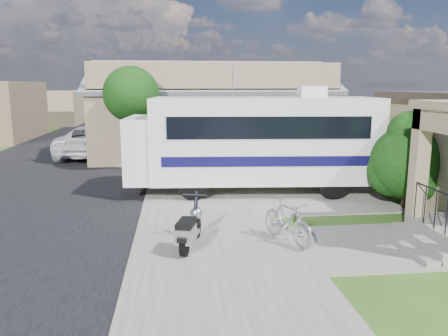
{
  "coord_description": "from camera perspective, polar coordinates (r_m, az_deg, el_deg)",
  "views": [
    {
      "loc": [
        -1.93,
        -10.33,
        3.76
      ],
      "look_at": [
        -0.5,
        2.5,
        1.3
      ],
      "focal_mm": 35.0,
      "sensor_mm": 36.0,
      "label": 1
    }
  ],
  "objects": [
    {
      "name": "van",
      "position": [
        31.01,
        -14.43,
        5.05
      ],
      "size": [
        2.74,
        5.95,
        1.68
      ],
      "primitive_type": "imported",
      "rotation": [
        0.0,
        0.0,
        0.07
      ],
      "color": "white",
      "rests_on": "ground"
    },
    {
      "name": "distant_bldg_near",
      "position": [
        46.26,
        -22.96,
        7.27
      ],
      "size": [
        8.0,
        7.0,
        3.2
      ],
      "primitive_type": "cube",
      "color": "#826D51",
      "rests_on": "ground"
    },
    {
      "name": "garden_hose",
      "position": [
        12.1,
        22.09,
        -7.69
      ],
      "size": [
        0.4,
        0.4,
        0.18
      ],
      "primitive_type": "cylinder",
      "color": "#156A2E",
      "rests_on": "ground"
    },
    {
      "name": "scooter",
      "position": [
        10.12,
        -4.54,
        -7.96
      ],
      "size": [
        0.81,
        1.74,
        1.16
      ],
      "rotation": [
        0.0,
        0.0,
        -0.26
      ],
      "color": "black",
      "rests_on": "ground"
    },
    {
      "name": "driveway_slab",
      "position": [
        15.67,
        6.48,
        -3.07
      ],
      "size": [
        7.0,
        6.0,
        0.05
      ],
      "primitive_type": "cube",
      "color": "#5F5E56",
      "rests_on": "ground"
    },
    {
      "name": "motorhome",
      "position": [
        15.31,
        4.0,
        3.71
      ],
      "size": [
        8.72,
        3.31,
        4.38
      ],
      "rotation": [
        0.0,
        0.0,
        -0.08
      ],
      "color": "silver",
      "rests_on": "ground"
    },
    {
      "name": "street_tree_a",
      "position": [
        19.47,
        -11.72,
        9.06
      ],
      "size": [
        2.44,
        2.4,
        4.58
      ],
      "color": "black",
      "rests_on": "ground"
    },
    {
      "name": "ground",
      "position": [
        11.16,
        4.03,
        -8.93
      ],
      "size": [
        120.0,
        120.0,
        0.0
      ],
      "primitive_type": "plane",
      "color": "#224A13"
    },
    {
      "name": "bicycle",
      "position": [
        10.56,
        8.25,
        -7.11
      ],
      "size": [
        1.18,
        1.83,
        1.07
      ],
      "primitive_type": "imported",
      "rotation": [
        0.0,
        0.0,
        0.42
      ],
      "color": "#9F9EA6",
      "rests_on": "ground"
    },
    {
      "name": "shrub",
      "position": [
        14.52,
        22.95,
        1.11
      ],
      "size": [
        2.44,
        2.33,
        3.0
      ],
      "color": "black",
      "rests_on": "ground"
    },
    {
      "name": "walk_slab",
      "position": [
        11.19,
        20.5,
        -9.41
      ],
      "size": [
        4.0,
        3.0,
        0.05
      ],
      "primitive_type": "cube",
      "color": "#5F5E56",
      "rests_on": "ground"
    },
    {
      "name": "street_tree_c",
      "position": [
        38.43,
        -9.14,
        9.67
      ],
      "size": [
        2.44,
        2.4,
        4.42
      ],
      "color": "black",
      "rests_on": "ground"
    },
    {
      "name": "sidewalk_slab",
      "position": [
        20.69,
        -3.68,
        0.38
      ],
      "size": [
        4.0,
        80.0,
        0.06
      ],
      "primitive_type": "cube",
      "color": "#5F5E56",
      "rests_on": "ground"
    },
    {
      "name": "street_tree_b",
      "position": [
        29.43,
        -9.96,
        9.91
      ],
      "size": [
        2.44,
        2.4,
        4.73
      ],
      "color": "black",
      "rests_on": "ground"
    },
    {
      "name": "street_slab",
      "position": [
        21.41,
        -21.34,
        -0.05
      ],
      "size": [
        9.0,
        80.0,
        0.02
      ],
      "primitive_type": "cube",
      "color": "black",
      "rests_on": "ground"
    },
    {
      "name": "pickup_truck",
      "position": [
        24.42,
        -16.47,
        3.45
      ],
      "size": [
        3.49,
        6.26,
        1.66
      ],
      "primitive_type": "imported",
      "rotation": [
        0.0,
        0.0,
        3.01
      ],
      "color": "white",
      "rests_on": "ground"
    },
    {
      "name": "warehouse",
      "position": [
        24.44,
        -1.83,
        6.62
      ],
      "size": [
        12.5,
        8.4,
        5.04
      ],
      "color": "#826D51",
      "rests_on": "ground"
    }
  ]
}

